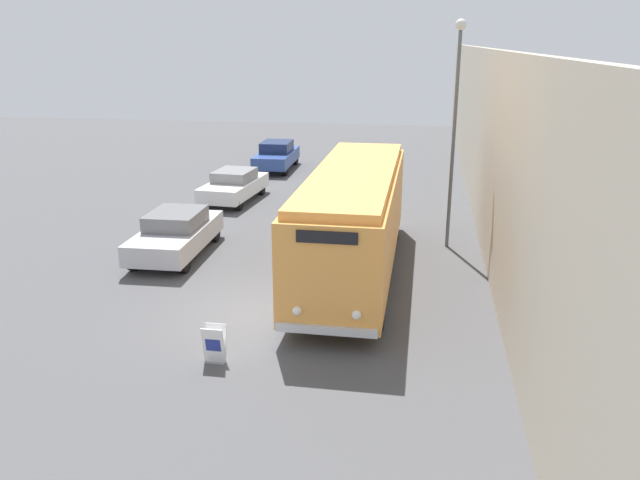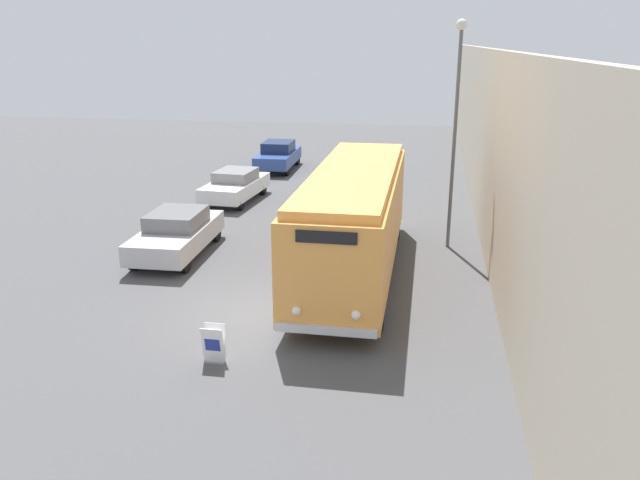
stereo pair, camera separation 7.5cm
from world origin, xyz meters
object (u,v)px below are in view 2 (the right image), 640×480
object	(u,v)px
sign_board	(214,345)
parked_car_mid	(235,185)
parked_car_near	(177,233)
vintage_bus	(354,217)
parked_car_far	(278,155)
streetlamp	(456,108)

from	to	relation	value
sign_board	parked_car_mid	bearing A→B (deg)	105.36
sign_board	parked_car_mid	distance (m)	15.05
parked_car_near	sign_board	bearing A→B (deg)	-63.74
vintage_bus	parked_car_near	distance (m)	6.27
parked_car_near	parked_car_far	size ratio (longest dim) A/B	1.02
streetlamp	parked_car_far	distance (m)	16.03
parked_car_mid	sign_board	bearing A→B (deg)	-70.18
sign_board	parked_car_near	xyz separation A→B (m)	(-3.71, 6.97, 0.33)
parked_car_near	parked_car_far	bearing A→B (deg)	88.51
parked_car_mid	parked_car_near	bearing A→B (deg)	-83.41
streetlamp	parked_car_far	size ratio (longest dim) A/B	1.65
parked_car_near	parked_car_mid	distance (m)	7.55
streetlamp	parked_car_near	size ratio (longest dim) A/B	1.62
parked_car_far	streetlamp	bearing A→B (deg)	-55.21
parked_car_mid	streetlamp	bearing A→B (deg)	-24.06
sign_board	parked_car_near	world-z (taller)	parked_car_near
streetlamp	parked_car_near	xyz separation A→B (m)	(-9.10, -2.44, -4.07)
vintage_bus	sign_board	xyz separation A→B (m)	(-2.42, -6.16, -1.42)
parked_car_near	parked_car_far	world-z (taller)	parked_car_far
vintage_bus	parked_car_near	size ratio (longest dim) A/B	2.26
sign_board	streetlamp	xyz separation A→B (m)	(5.40, 9.41, 4.40)
parked_car_near	streetlamp	bearing A→B (deg)	13.28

